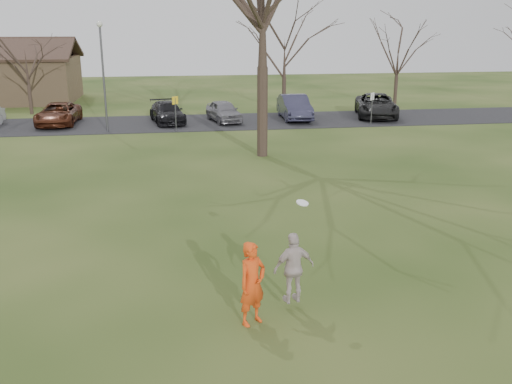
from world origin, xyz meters
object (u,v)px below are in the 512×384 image
at_px(car_6, 376,105).
at_px(catching_play, 294,268).
at_px(car_2, 58,114).
at_px(big_tree, 263,3).
at_px(car_5, 294,107).
at_px(lamp_post, 103,63).
at_px(car_3, 167,112).
at_px(car_4, 224,111).
at_px(player_defender, 252,284).

height_order(car_6, catching_play, catching_play).
bearing_deg(car_2, big_tree, -40.84).
relative_size(car_2, big_tree, 0.35).
distance_m(car_5, big_tree, 12.54).
distance_m(car_2, lamp_post, 5.45).
bearing_deg(car_3, car_4, -12.47).
bearing_deg(car_2, car_4, -0.37).
xyz_separation_m(car_4, catching_play, (-0.93, -25.18, 0.29)).
bearing_deg(player_defender, lamp_post, 69.66).
height_order(car_5, car_6, car_5).
distance_m(player_defender, lamp_post, 23.92).
bearing_deg(car_5, car_6, 2.89).
relative_size(car_3, car_4, 1.14).
bearing_deg(car_6, car_4, -163.53).
distance_m(player_defender, car_6, 28.77).
xyz_separation_m(car_2, catching_play, (9.44, -25.60, 0.29)).
bearing_deg(car_3, car_2, 168.43).
bearing_deg(car_4, car_2, 166.15).
distance_m(lamp_post, big_tree, 11.38).
bearing_deg(lamp_post, car_2, 138.00).
height_order(player_defender, car_2, player_defender).
height_order(car_4, car_5, car_5).
distance_m(car_3, car_5, 8.35).
bearing_deg(car_2, car_6, 1.77).
bearing_deg(car_3, big_tree, -75.70).
height_order(car_4, catching_play, catching_play).
relative_size(player_defender, big_tree, 0.13).
bearing_deg(lamp_post, car_5, 12.95).
xyz_separation_m(car_6, lamp_post, (-17.56, -2.85, 3.16)).
height_order(car_2, lamp_post, lamp_post).
relative_size(player_defender, lamp_post, 0.29).
relative_size(car_5, car_6, 0.87).
relative_size(player_defender, catching_play, 0.80).
relative_size(lamp_post, big_tree, 0.45).
height_order(car_3, big_tree, big_tree).
height_order(car_3, car_4, car_4).
bearing_deg(car_5, car_4, -175.58).
height_order(car_2, car_6, car_6).
xyz_separation_m(car_2, car_4, (10.36, -0.43, 0.00)).
height_order(car_5, lamp_post, lamp_post).
height_order(car_5, big_tree, big_tree).
height_order(car_2, car_4, car_4).
bearing_deg(big_tree, car_5, 69.38).
xyz_separation_m(car_5, catching_play, (-5.66, -25.40, 0.17)).
relative_size(car_2, car_6, 0.87).
bearing_deg(lamp_post, catching_play, -74.73).
distance_m(car_5, catching_play, 26.02).
distance_m(car_4, car_5, 4.74).
xyz_separation_m(car_5, lamp_post, (-11.85, -2.72, 3.14)).
bearing_deg(car_6, big_tree, -118.18).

